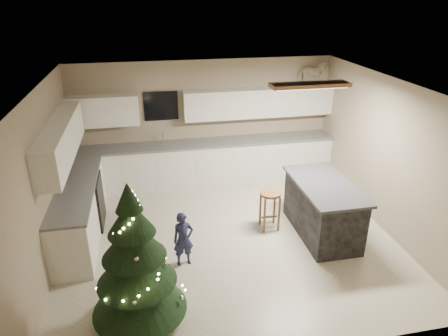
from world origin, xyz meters
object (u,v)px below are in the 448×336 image
Objects in this scene: bar_stool at (270,201)px; rocking_horse at (312,73)px; toddler at (183,239)px; island at (322,208)px; christmas_tree at (136,268)px.

rocking_horse is at bearing 54.93° from bar_stool.
toddler is at bearing -155.75° from bar_stool.
toddler is (-1.59, -0.72, -0.09)m from bar_stool.
island reaches higher than bar_stool.
rocking_horse is at bearing 46.07° from christmas_tree.
island is 3.15m from rocking_horse.
toddler is at bearing 139.24° from rocking_horse.
bar_stool is at bearing 16.23° from toddler.
rocking_horse is (3.11, 2.88, 1.83)m from toddler.
rocking_horse reaches higher than toddler.
christmas_tree is (-2.26, -1.76, 0.27)m from bar_stool.
toddler is 4.62m from rocking_horse.
island is 2.79× the size of rocking_horse.
bar_stool is at bearing 37.89° from christmas_tree.
bar_stool is (-0.83, 0.33, 0.05)m from island.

